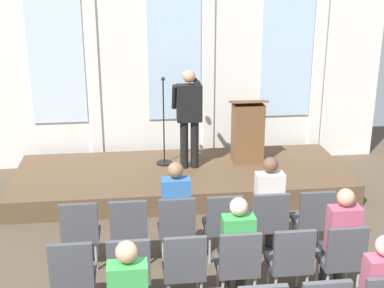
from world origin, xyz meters
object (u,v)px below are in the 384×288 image
(chair_r0_c0, at_px, (81,230))
(chair_r1_c3, at_px, (238,262))
(audience_r1_c5, at_px, (341,236))
(speaker, at_px, (189,112))
(chair_r0_c5, at_px, (313,217))
(audience_r1_c3, at_px, (237,244))
(chair_r1_c4, at_px, (290,259))
(chair_r1_c2, at_px, (184,265))
(lectern, at_px, (248,131))
(chair_r0_c2, at_px, (176,225))
(chair_r0_c3, at_px, (223,222))
(chair_r1_c0, at_px, (73,272))
(audience_r0_c2, at_px, (176,206))
(chair_r1_c5, at_px, (342,256))
(chair_r0_c4, at_px, (269,220))
(chair_r1_c1, at_px, (129,269))
(mic_stand, at_px, (164,146))
(audience_r2_c5, at_px, (379,287))
(chair_r0_c1, at_px, (129,227))
(audience_r0_c4, at_px, (268,201))

(chair_r0_c0, xyz_separation_m, chair_r1_c3, (1.81, -0.98, 0.00))
(chair_r1_c3, height_order, audience_r1_c5, audience_r1_c5)
(speaker, height_order, chair_r0_c5, speaker)
(audience_r1_c3, relative_size, chair_r1_c4, 1.37)
(chair_r1_c2, bearing_deg, chair_r1_c3, 0.00)
(lectern, height_order, chair_r0_c2, lectern)
(chair_r0_c3, distance_m, audience_r1_c3, 0.91)
(chair_r1_c2, xyz_separation_m, audience_r1_c5, (1.81, 0.08, 0.21))
(chair_r1_c0, bearing_deg, audience_r1_c3, 2.63)
(audience_r0_c2, height_order, chair_r0_c3, audience_r0_c2)
(speaker, relative_size, chair_r0_c5, 1.81)
(speaker, xyz_separation_m, chair_r1_c5, (1.36, -3.48, -0.80))
(audience_r0_c2, xyz_separation_m, chair_r1_c4, (1.20, -1.06, -0.22))
(chair_r0_c4, distance_m, chair_r1_c1, 2.05)
(mic_stand, xyz_separation_m, chair_r1_c4, (1.18, -3.69, -0.15))
(chair_r0_c2, bearing_deg, chair_r1_c4, -39.06)
(speaker, distance_m, chair_r1_c2, 3.60)
(audience_r0_c2, bearing_deg, chair_r1_c4, -41.26)
(chair_r1_c1, bearing_deg, chair_r0_c2, 58.37)
(chair_r1_c0, bearing_deg, chair_r0_c3, 28.42)
(speaker, distance_m, chair_r1_c1, 3.72)
(chair_r1_c2, distance_m, audience_r2_c5, 2.02)
(chair_r0_c5, bearing_deg, chair_r1_c4, -121.63)
(audience_r1_c5, distance_m, audience_r2_c5, 0.97)
(chair_r0_c1, distance_m, audience_r2_c5, 3.05)
(chair_r1_c1, bearing_deg, lectern, 60.10)
(lectern, bearing_deg, chair_r0_c5, -83.48)
(chair_r1_c4, bearing_deg, audience_r0_c2, 138.74)
(chair_r0_c1, bearing_deg, chair_r0_c3, 0.00)
(chair_r0_c5, distance_m, audience_r1_c5, 0.92)
(chair_r1_c2, bearing_deg, chair_r1_c0, 180.00)
(lectern, relative_size, chair_r0_c0, 1.23)
(chair_r0_c3, distance_m, audience_r0_c4, 0.65)
(speaker, distance_m, chair_r0_c1, 2.83)
(audience_r0_c2, relative_size, chair_r0_c5, 1.45)
(chair_r0_c3, relative_size, chair_r1_c5, 1.00)
(audience_r1_c3, bearing_deg, chair_r0_c3, 90.00)
(chair_r0_c5, height_order, chair_r1_c3, same)
(chair_r0_c0, bearing_deg, chair_r1_c5, -17.99)
(chair_r1_c3, height_order, audience_r1_c3, audience_r1_c3)
(audience_r0_c4, distance_m, chair_r0_c5, 0.65)
(chair_r0_c0, bearing_deg, audience_r1_c5, -16.59)
(chair_r0_c0, xyz_separation_m, audience_r1_c5, (3.01, -0.90, 0.21))
(chair_r1_c1, relative_size, audience_r1_c3, 0.73)
(chair_r0_c0, bearing_deg, chair_r1_c2, -39.06)
(chair_r0_c1, distance_m, chair_r0_c3, 1.20)
(chair_r1_c3, bearing_deg, audience_r0_c2, 119.68)
(lectern, relative_size, chair_r0_c5, 1.23)
(chair_r1_c0, xyz_separation_m, chair_r1_c3, (1.81, 0.00, 0.00))
(chair_r0_c3, bearing_deg, chair_r1_c4, -58.37)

